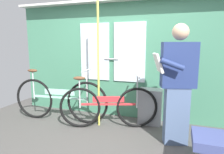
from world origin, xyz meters
name	(u,v)px	position (x,y,z in m)	size (l,w,h in m)	color
ground_plane	(100,143)	(0.00, 0.00, -0.02)	(5.34, 3.92, 0.04)	#474442
train_door_wall	(122,58)	(-0.01, 1.15, 1.15)	(4.34, 0.28, 2.20)	#427F60
bicycle_near_door	(59,99)	(-1.01, 0.53, 0.40)	(1.83, 0.44, 0.97)	black
bicycle_leaning_behind	(108,106)	(-0.06, 0.53, 0.37)	(1.58, 0.66, 0.91)	black
passenger_reading_newspaper	(177,83)	(1.03, 0.32, 0.89)	(0.62, 0.55, 1.68)	slate
trash_bin_by_wall	(150,106)	(0.59, 0.94, 0.31)	(0.40, 0.28, 0.63)	gray
handrail_pole	(98,64)	(-0.24, 0.56, 1.08)	(0.04, 0.04, 2.16)	#C6C14C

